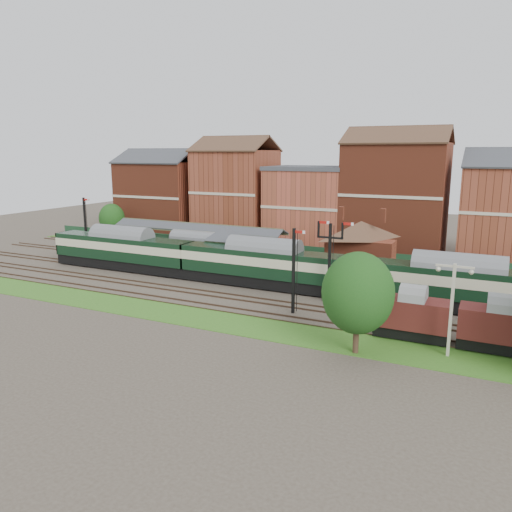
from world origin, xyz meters
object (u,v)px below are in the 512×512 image
at_px(goods_van_a, 412,315).
at_px(platform_railcar, 195,248).
at_px(signal_box, 225,249).
at_px(semaphore_bracket, 330,257).
at_px(dmu_train, 264,264).

bearing_deg(goods_van_a, platform_railcar, 152.93).
relative_size(signal_box, goods_van_a, 1.05).
relative_size(semaphore_bracket, dmu_train, 0.14).
xyz_separation_m(semaphore_bracket, platform_railcar, (-21.40, 9.00, -2.47)).
height_order(signal_box, goods_van_a, signal_box).
bearing_deg(platform_railcar, signal_box, -27.08).
bearing_deg(platform_railcar, dmu_train, -26.31).
xyz_separation_m(semaphore_bracket, goods_van_a, (8.94, -6.50, -2.65)).
distance_m(signal_box, semaphore_bracket, 16.16).
relative_size(semaphore_bracket, goods_van_a, 1.43).
relative_size(semaphore_bracket, platform_railcar, 0.51).
xyz_separation_m(signal_box, dmu_train, (6.79, -3.25, -0.53)).
relative_size(dmu_train, goods_van_a, 10.39).
distance_m(signal_box, dmu_train, 7.55).
bearing_deg(semaphore_bracket, dmu_train, 163.14).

